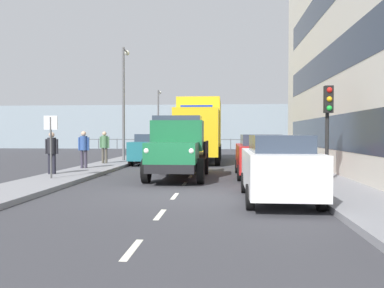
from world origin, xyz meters
The scene contains 19 objects.
ground_plane centered at (0.00, -9.69, 0.00)m, with size 80.00×80.00×0.00m, color #38383D.
sidewalk_left centered at (-4.77, -9.69, 0.07)m, with size 2.08×40.08×0.15m, color gray.
sidewalk_right centered at (4.77, -9.69, 0.07)m, with size 2.08×40.08×0.15m, color gray.
road_centreline_markings centered at (0.00, -9.48, 0.00)m, with size 0.12×36.67×0.01m.
sea_horizon centered at (0.00, -32.73, 2.50)m, with size 80.00×0.80×5.00m, color #84939E.
seawall_railing centered at (0.00, -29.13, 0.92)m, with size 28.08×0.08×1.20m.
truck_vintage_green centered at (0.41, -3.62, 1.18)m, with size 2.17×5.64×2.43m.
lorry_cargo_yellow centered at (0.14, -12.80, 2.08)m, with size 2.58×8.20×3.87m.
car_white_kerbside_near centered at (-2.78, 0.94, 0.89)m, with size 1.79×4.17×1.72m.
car_red_kerbside_1 centered at (-2.78, -4.64, 0.90)m, with size 1.85×4.59×1.72m.
car_teal_oppositeside_0 centered at (2.78, -10.64, 0.90)m, with size 1.95×3.91×1.72m.
car_grey_oppositeside_1 centered at (2.78, -15.67, 0.90)m, with size 1.82×4.41×1.72m.
pedestrian_couple_b centered at (5.46, -3.69, 1.13)m, with size 0.53×0.34×1.66m.
pedestrian_couple_a centered at (5.13, -6.32, 1.16)m, with size 0.53×0.34×1.71m.
pedestrian_in_dark_coat centered at (5.09, -9.29, 1.16)m, with size 0.53×0.34×1.71m.
traffic_light_near centered at (-4.84, -2.17, 2.47)m, with size 0.28×0.41×3.20m.
lamp_post_promenade centered at (4.66, -11.85, 4.16)m, with size 0.32×1.14×6.77m.
lamp_post_far centered at (4.79, -24.77, 3.57)m, with size 0.32×1.14×5.65m.
street_sign centered at (4.83, -2.28, 1.68)m, with size 0.50×0.07×2.25m.
Camera 1 is at (-1.40, 11.19, 1.77)m, focal length 36.35 mm.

